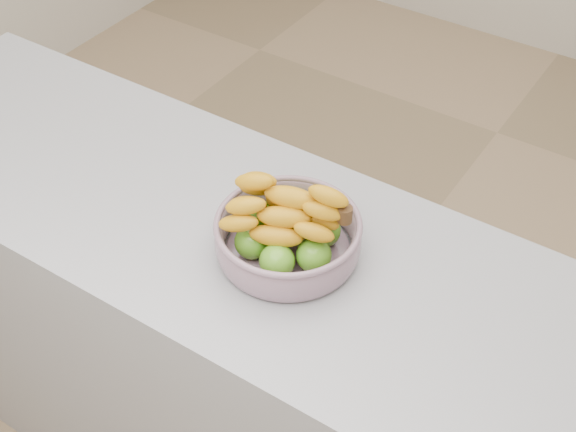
% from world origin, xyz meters
% --- Properties ---
extents(ground, '(4.00, 4.00, 0.00)m').
position_xyz_m(ground, '(0.00, 0.00, 0.00)').
color(ground, '#917859').
rests_on(ground, ground).
extents(counter, '(2.00, 0.60, 0.90)m').
position_xyz_m(counter, '(0.00, -0.61, 0.45)').
color(counter, '#9C9DA4').
rests_on(counter, ground).
extents(fruit_bowl, '(0.29, 0.29, 0.17)m').
position_xyz_m(fruit_bowl, '(0.15, -0.61, 0.95)').
color(fruit_bowl, '#9AA6B8').
rests_on(fruit_bowl, counter).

